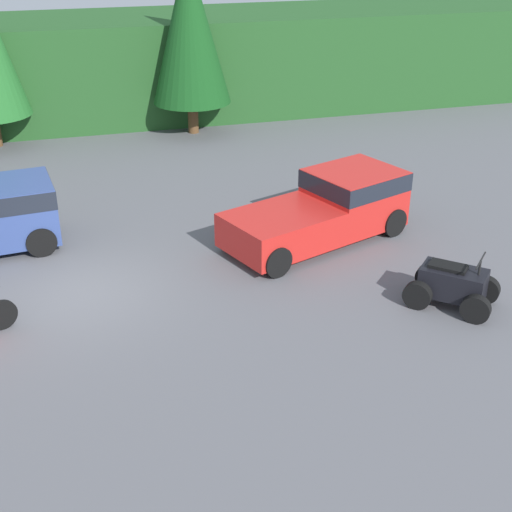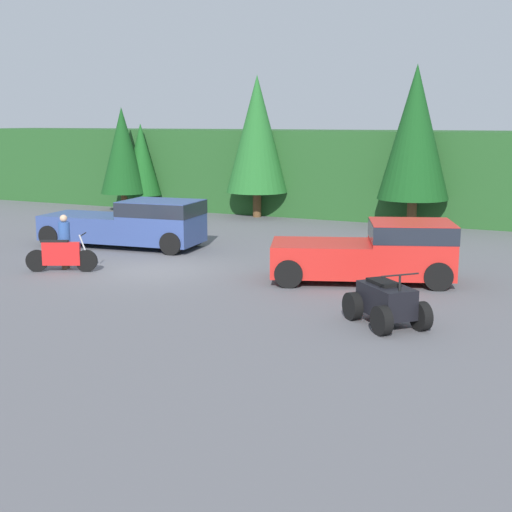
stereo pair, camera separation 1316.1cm
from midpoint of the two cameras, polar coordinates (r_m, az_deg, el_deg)
ground_plane at (r=19.08m, az=-33.32°, el=2.04°), size 80.00×80.00×0.00m
hillside_backdrop at (r=33.72m, az=-27.23°, el=16.13°), size 44.00×6.00×4.11m
tree_right at (r=29.32m, az=-18.76°, el=20.46°), size 3.06×3.06×6.95m
pickup_truck_red at (r=19.08m, az=-13.24°, el=8.82°), size 5.56×3.77×1.76m
quad_atv at (r=15.35m, az=-6.79°, el=3.36°), size 2.27×2.24×1.30m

